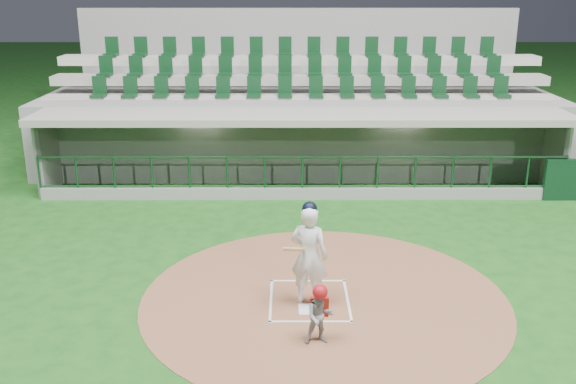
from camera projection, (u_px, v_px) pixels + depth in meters
name	position (u px, v px, depth m)	size (l,w,h in m)	color
ground	(309.00, 294.00, 12.82)	(120.00, 120.00, 0.00)	#154914
dirt_circle	(324.00, 298.00, 12.63)	(7.20, 7.20, 0.01)	brown
home_plate	(310.00, 309.00, 12.15)	(0.43, 0.43, 0.02)	white
batter_box_chalk	(309.00, 300.00, 12.53)	(1.55, 1.80, 0.01)	silver
dugout_structure	(302.00, 151.00, 19.96)	(16.40, 3.70, 3.00)	slate
seating_deck	(299.00, 117.00, 22.76)	(17.00, 6.72, 5.15)	gray
batter	(309.00, 254.00, 12.09)	(0.96, 0.99, 2.08)	white
catcher	(320.00, 314.00, 10.89)	(0.53, 0.44, 1.09)	gray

